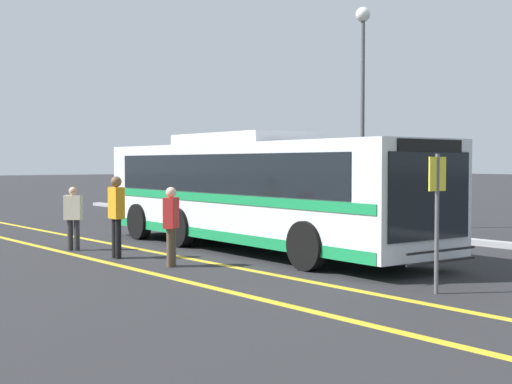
{
  "coord_description": "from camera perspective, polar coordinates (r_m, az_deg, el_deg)",
  "views": [
    {
      "loc": [
        12.25,
        -11.33,
        2.15
      ],
      "look_at": [
        -1.48,
        -0.38,
        1.43
      ],
      "focal_mm": 50.0,
      "sensor_mm": 36.0,
      "label": 1
    }
  ],
  "objects": [
    {
      "name": "parked_car_0",
      "position": [
        27.64,
        -7.07,
        -0.79
      ],
      "size": [
        4.05,
        2.03,
        1.25
      ],
      "rotation": [
        0.0,
        0.0,
        -1.5
      ],
      "color": "#4C3823",
      "rests_on": "ground_plane"
    },
    {
      "name": "bus_stop_sign",
      "position": [
        12.01,
        14.28,
        -1.04
      ],
      "size": [
        0.07,
        0.4,
        2.3
      ],
      "rotation": [
        0.0,
        0.0,
        -1.61
      ],
      "color": "#59595E",
      "rests_on": "ground_plane"
    },
    {
      "name": "lane_strip_0",
      "position": [
        16.42,
        -6.03,
        -5.19
      ],
      "size": [
        30.86,
        0.2,
        0.01
      ],
      "primitive_type": "cube",
      "rotation": [
        0.0,
        0.0,
        1.57
      ],
      "color": "gold",
      "rests_on": "ground_plane"
    },
    {
      "name": "pedestrian_2",
      "position": [
        14.86,
        -6.8,
        -2.36
      ],
      "size": [
        0.44,
        0.46,
        1.65
      ],
      "rotation": [
        0.0,
        0.0,
        5.4
      ],
      "color": "brown",
      "rests_on": "ground_plane"
    },
    {
      "name": "lane_strip_1",
      "position": [
        15.56,
        -11.48,
        -5.64
      ],
      "size": [
        30.86,
        0.2,
        0.01
      ],
      "primitive_type": "cube",
      "rotation": [
        0.0,
        0.0,
        1.57
      ],
      "color": "gold",
      "rests_on": "ground_plane"
    },
    {
      "name": "curb_strip",
      "position": [
        21.27,
        10.94,
        -3.3
      ],
      "size": [
        38.86,
        0.36,
        0.15
      ],
      "primitive_type": "cube",
      "color": "#99999E",
      "rests_on": "ground_plane"
    },
    {
      "name": "parked_car_1",
      "position": [
        22.87,
        1.53,
        -1.42
      ],
      "size": [
        4.16,
        2.04,
        1.26
      ],
      "rotation": [
        0.0,
        0.0,
        -1.65
      ],
      "color": "maroon",
      "rests_on": "ground_plane"
    },
    {
      "name": "pedestrian_0",
      "position": [
        16.32,
        -11.11,
        -1.51
      ],
      "size": [
        0.43,
        0.24,
        1.85
      ],
      "rotation": [
        0.0,
        0.0,
        6.25
      ],
      "color": "black",
      "rests_on": "ground_plane"
    },
    {
      "name": "pedestrian_1",
      "position": [
        18.05,
        -14.41,
        -1.77
      ],
      "size": [
        0.45,
        0.45,
        1.56
      ],
      "rotation": [
        0.0,
        0.0,
        3.93
      ],
      "color": "#2D2D33",
      "rests_on": "ground_plane"
    },
    {
      "name": "transit_bus",
      "position": [
        17.58,
        -0.03,
        0.22
      ],
      "size": [
        11.26,
        3.03,
        2.89
      ],
      "rotation": [
        0.0,
        0.0,
        -1.61
      ],
      "color": "silver",
      "rests_on": "ground_plane"
    },
    {
      "name": "ground_plane",
      "position": [
        16.83,
        4.16,
        -5.01
      ],
      "size": [
        220.0,
        220.0,
        0.0
      ],
      "primitive_type": "plane",
      "color": "#262628"
    },
    {
      "name": "street_lamp",
      "position": [
        23.46,
        8.53,
        9.13
      ],
      "size": [
        0.47,
        0.47,
        7.15
      ],
      "color": "#59595E",
      "rests_on": "ground_plane"
    }
  ]
}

